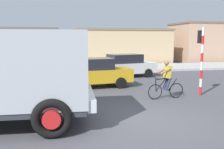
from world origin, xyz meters
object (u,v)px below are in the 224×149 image
at_px(cyclist, 166,80).
at_px(car_red_near, 126,65).
at_px(traffic_light_pole, 201,52).
at_px(pedestrian_near_kerb, 72,65).
at_px(truck_foreground, 0,72).
at_px(car_white_mid, 94,72).

bearing_deg(cyclist, car_red_near, 90.68).
xyz_separation_m(cyclist, traffic_light_pole, (1.89, 0.41, 1.20)).
xyz_separation_m(traffic_light_pole, pedestrian_near_kerb, (-5.71, 6.84, -1.22)).
relative_size(truck_foreground, cyclist, 3.20).
distance_m(cyclist, pedestrian_near_kerb, 8.20).
relative_size(truck_foreground, car_white_mid, 1.33).
xyz_separation_m(cyclist, car_white_mid, (-2.80, 3.41, -0.05)).
distance_m(truck_foreground, car_white_mid, 6.85).
bearing_deg(pedestrian_near_kerb, car_red_near, -8.37).
bearing_deg(traffic_light_pole, car_red_near, 107.41).
distance_m(truck_foreground, car_red_near, 11.08).
bearing_deg(car_white_mid, truck_foreground, -121.90).
height_order(car_red_near, car_white_mid, same).
xyz_separation_m(truck_foreground, pedestrian_near_kerb, (2.57, 9.62, -0.82)).
bearing_deg(car_red_near, cyclist, -89.32).
distance_m(truck_foreground, cyclist, 6.86).
distance_m(traffic_light_pole, pedestrian_near_kerb, 9.00).
bearing_deg(car_white_mid, cyclist, -50.61).
height_order(cyclist, traffic_light_pole, traffic_light_pole).
xyz_separation_m(traffic_light_pole, car_white_mid, (-4.69, 2.99, -1.25)).
height_order(truck_foreground, pedestrian_near_kerb, truck_foreground).
xyz_separation_m(traffic_light_pole, car_red_near, (-1.97, 6.29, -1.25)).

